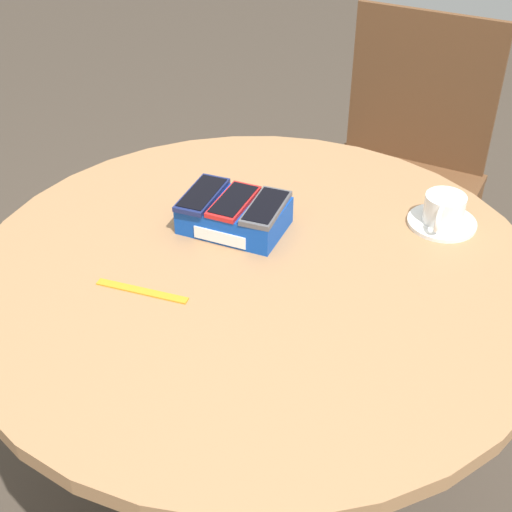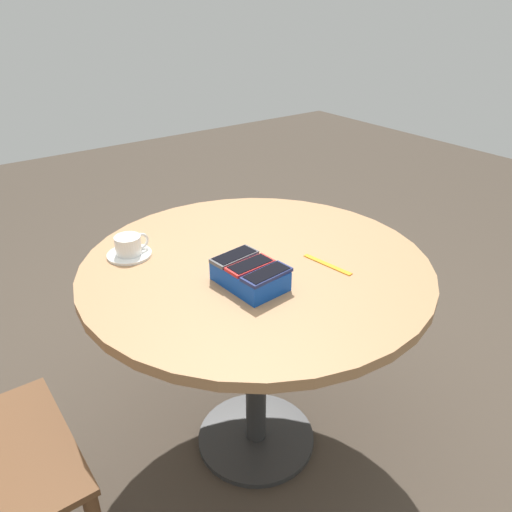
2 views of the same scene
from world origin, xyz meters
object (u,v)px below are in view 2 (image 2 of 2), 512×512
at_px(saucer, 129,254).
at_px(lanyard_strap, 327,265).
at_px(phone_navy, 267,274).
at_px(phone_red, 250,265).
at_px(coffee_cup, 129,244).
at_px(phone_gray, 234,256).
at_px(round_table, 256,294).
at_px(phone_box, 250,276).

height_order(saucer, lanyard_strap, saucer).
relative_size(phone_navy, saucer, 1.08).
distance_m(phone_navy, lanyard_strap, 0.24).
xyz_separation_m(phone_navy, saucer, (0.41, 0.20, -0.06)).
bearing_deg(saucer, phone_red, -150.80).
relative_size(phone_red, lanyard_strap, 0.81).
bearing_deg(saucer, coffee_cup, -87.49).
distance_m(phone_gray, coffee_cup, 0.34).
bearing_deg(round_table, lanyard_strap, -131.22).
height_order(round_table, saucer, saucer).
height_order(round_table, lanyard_strap, lanyard_strap).
bearing_deg(coffee_cup, phone_red, -151.15).
relative_size(coffee_cup, lanyard_strap, 0.64).
relative_size(phone_box, coffee_cup, 1.86).
bearing_deg(lanyard_strap, phone_red, 79.67).
distance_m(phone_navy, phone_gray, 0.13).
distance_m(phone_navy, phone_red, 0.06).
bearing_deg(coffee_cup, phone_gray, -146.94).
xyz_separation_m(phone_gray, saucer, (0.29, 0.19, -0.06)).
height_order(round_table, phone_box, phone_box).
bearing_deg(coffee_cup, phone_navy, -154.29).
bearing_deg(phone_gray, coffee_cup, 33.06).
xyz_separation_m(coffee_cup, lanyard_strap, (-0.39, -0.44, -0.04)).
height_order(phone_gray, coffee_cup, phone_gray).
bearing_deg(phone_box, phone_red, -107.36).
distance_m(coffee_cup, lanyard_strap, 0.59).
relative_size(round_table, phone_box, 5.16).
bearing_deg(phone_navy, lanyard_strap, -85.18).
height_order(phone_box, saucer, phone_box).
bearing_deg(phone_red, phone_box, 72.64).
bearing_deg(phone_box, round_table, -43.77).
distance_m(phone_red, coffee_cup, 0.40).
height_order(round_table, coffee_cup, coffee_cup).
height_order(phone_gray, saucer, phone_gray).
height_order(phone_red, phone_gray, phone_gray).
xyz_separation_m(saucer, lanyard_strap, (-0.39, -0.44, -0.00)).
bearing_deg(phone_red, lanyard_strap, -100.33).
bearing_deg(round_table, phone_navy, 152.83).
bearing_deg(round_table, phone_gray, 106.60).
relative_size(phone_navy, lanyard_strap, 0.85).
xyz_separation_m(saucer, coffee_cup, (0.00, -0.00, 0.03)).
xyz_separation_m(round_table, phone_red, (-0.09, 0.09, 0.17)).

